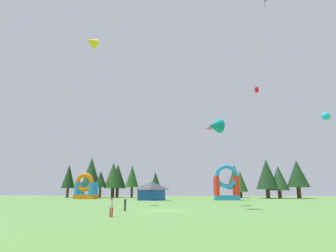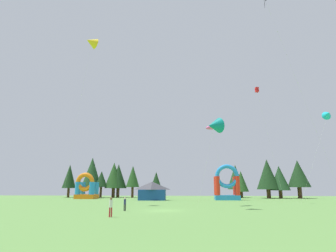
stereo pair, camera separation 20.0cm
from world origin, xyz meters
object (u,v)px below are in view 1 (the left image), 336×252
object	(u,v)px
kite_cyan_delta	(327,114)
inflatable_orange_dome	(226,186)
kite_pink_parafoil	(212,128)
person_midfield	(111,205)
kite_yellow_delta	(91,42)
festival_tent	(152,191)
kite_red_box	(257,90)
inflatable_red_slide	(86,189)
person_near_camera	(125,203)
kite_teal_delta	(214,126)

from	to	relation	value
kite_cyan_delta	inflatable_orange_dome	distance (m)	24.75
kite_pink_parafoil	person_midfield	xyz separation A→B (m)	(-11.03, -17.66, -10.89)
kite_cyan_delta	kite_pink_parafoil	size ratio (longest dim) A/B	1.24
kite_yellow_delta	festival_tent	world-z (taller)	kite_yellow_delta
kite_yellow_delta	person_midfield	xyz separation A→B (m)	(8.89, -16.50, -25.76)
kite_red_box	inflatable_red_slide	size ratio (longest dim) A/B	3.42
kite_pink_parafoil	kite_cyan_delta	bearing A→B (deg)	11.96
festival_tent	inflatable_red_slide	bearing A→B (deg)	158.17
kite_pink_parafoil	person_near_camera	world-z (taller)	kite_pink_parafoil
kite_cyan_delta	kite_pink_parafoil	xyz separation A→B (m)	(-19.92, -4.22, -2.87)
kite_red_box	kite_yellow_delta	xyz separation A→B (m)	(-29.08, -8.34, 6.47)
kite_cyan_delta	kite_red_box	size ratio (longest dim) A/B	0.75
kite_cyan_delta	kite_yellow_delta	xyz separation A→B (m)	(-39.84, -5.38, 12.00)
inflatable_orange_dome	inflatable_red_slide	bearing A→B (deg)	171.50
person_near_camera	person_midfield	world-z (taller)	person_midfield
person_near_camera	festival_tent	distance (m)	28.17
kite_cyan_delta	person_midfield	bearing A→B (deg)	-144.74
person_midfield	kite_teal_delta	bearing A→B (deg)	24.11
kite_yellow_delta	kite_cyan_delta	bearing A→B (deg)	7.69
kite_cyan_delta	kite_teal_delta	distance (m)	23.56
kite_yellow_delta	person_midfield	bearing A→B (deg)	-61.68
inflatable_orange_dome	kite_red_box	bearing A→B (deg)	-68.69
kite_yellow_delta	person_midfield	world-z (taller)	kite_yellow_delta
inflatable_orange_dome	person_near_camera	bearing A→B (deg)	-117.58
kite_teal_delta	inflatable_red_slide	size ratio (longest dim) A/B	1.94
kite_teal_delta	inflatable_orange_dome	xyz separation A→B (m)	(4.67, 26.58, -7.86)
kite_pink_parafoil	person_midfield	distance (m)	23.50
kite_red_box	person_midfield	distance (m)	37.37
kite_yellow_delta	person_near_camera	distance (m)	28.91
person_near_camera	festival_tent	size ratio (longest dim) A/B	0.28
kite_pink_parafoil	inflatable_orange_dome	size ratio (longest dim) A/B	1.67
person_midfield	festival_tent	world-z (taller)	festival_tent
kite_cyan_delta	person_midfield	distance (m)	40.32
kite_yellow_delta	person_near_camera	xyz separation A→B (m)	(8.67, -9.44, -25.91)
kite_red_box	person_near_camera	bearing A→B (deg)	-138.94
inflatable_orange_dome	festival_tent	xyz separation A→B (m)	(-16.02, -1.81, -0.95)
kite_cyan_delta	person_near_camera	distance (m)	37.21
kite_pink_parafoil	person_midfield	bearing A→B (deg)	-121.98
kite_teal_delta	inflatable_red_slide	xyz separation A→B (m)	(-28.11, 31.48, -8.51)
person_midfield	inflatable_orange_dome	distance (m)	40.15
kite_red_box	person_midfield	world-z (taller)	kite_red_box
inflatable_orange_dome	inflatable_red_slide	distance (m)	33.15
inflatable_red_slide	inflatable_orange_dome	bearing A→B (deg)	-8.50
kite_red_box	person_midfield	size ratio (longest dim) A/B	11.62
kite_cyan_delta	festival_tent	size ratio (longest dim) A/B	2.82
kite_red_box	kite_pink_parafoil	distance (m)	14.35
kite_cyan_delta	inflatable_red_slide	distance (m)	53.79
person_near_camera	inflatable_orange_dome	xyz separation A→B (m)	(15.65, 29.97, 1.97)
kite_teal_delta	inflatable_orange_dome	size ratio (longest dim) A/B	1.58
kite_pink_parafoil	inflatable_orange_dome	distance (m)	21.83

